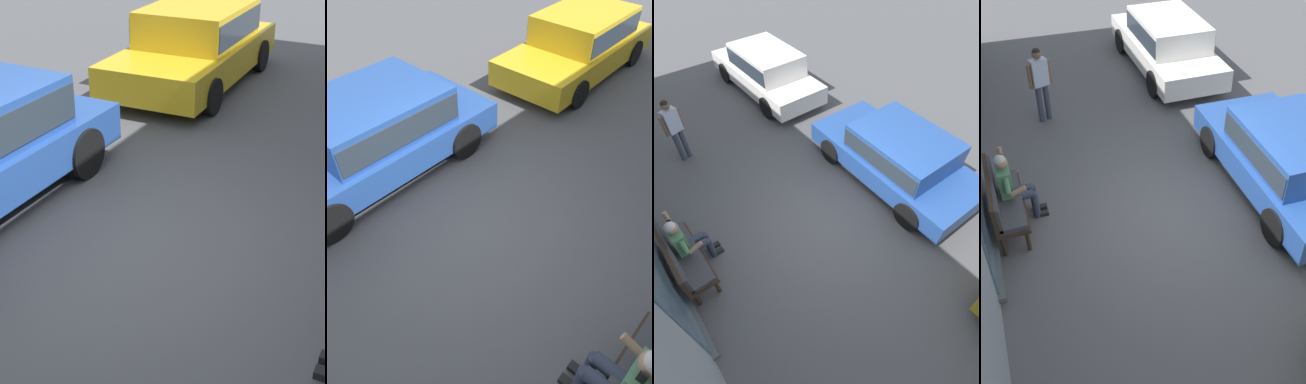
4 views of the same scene
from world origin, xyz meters
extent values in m
plane|color=#4C4C4F|center=(0.00, 0.00, 0.00)|extent=(60.00, 60.00, 0.00)
cube|color=#494C4F|center=(0.74, 3.15, 0.18)|extent=(3.60, 0.12, 0.10)
cylinder|color=#332319|center=(1.46, 3.00, 0.21)|extent=(0.07, 0.07, 0.43)
cylinder|color=#332319|center=(0.02, 3.00, 0.21)|extent=(0.07, 0.07, 0.43)
cylinder|color=#332319|center=(1.46, 2.61, 0.21)|extent=(0.07, 0.07, 0.43)
cylinder|color=#332319|center=(0.02, 2.61, 0.21)|extent=(0.07, 0.07, 0.43)
cube|color=#332319|center=(0.74, 2.81, 0.46)|extent=(1.60, 0.55, 0.06)
cube|color=#38383D|center=(0.74, 2.81, 0.54)|extent=(1.54, 0.49, 0.10)
cube|color=#332319|center=(0.74, 3.04, 0.76)|extent=(1.60, 0.07, 0.55)
cube|color=#38383D|center=(0.74, 2.98, 0.76)|extent=(1.54, 0.06, 0.47)
cylinder|color=#2D3347|center=(0.97, 2.57, 0.54)|extent=(0.15, 0.42, 0.15)
cylinder|color=#2D3347|center=(0.97, 2.36, 0.27)|extent=(0.12, 0.12, 0.54)
cube|color=black|center=(0.97, 2.28, 0.04)|extent=(0.10, 0.24, 0.07)
cylinder|color=#2D3347|center=(0.79, 2.57, 0.54)|extent=(0.15, 0.42, 0.15)
cylinder|color=#2D3347|center=(0.79, 2.36, 0.27)|extent=(0.12, 0.12, 0.54)
cube|color=black|center=(0.79, 2.28, 0.04)|extent=(0.10, 0.24, 0.07)
cube|color=#2D3347|center=(0.88, 2.78, 0.54)|extent=(0.34, 0.24, 0.14)
cube|color=#4C7F56|center=(0.88, 2.78, 0.82)|extent=(0.38, 0.22, 0.56)
sphere|color=#A37556|center=(0.88, 2.78, 1.24)|extent=(0.22, 0.22, 0.22)
sphere|color=#B7B2AD|center=(0.88, 2.79, 1.27)|extent=(0.20, 0.20, 0.20)
cylinder|color=#4C7F56|center=(0.64, 2.76, 0.93)|extent=(0.20, 0.10, 0.28)
cylinder|color=#A37556|center=(0.59, 2.60, 0.81)|extent=(0.08, 0.27, 0.17)
cylinder|color=#4C7F56|center=(1.12, 2.78, 1.00)|extent=(0.25, 0.10, 0.22)
cylinder|color=#A37556|center=(1.19, 2.76, 1.19)|extent=(0.16, 0.08, 0.25)
cube|color=black|center=(1.02, 2.76, 1.23)|extent=(0.02, 0.07, 0.15)
cube|color=#23478E|center=(0.19, -2.23, 0.50)|extent=(4.28, 1.94, 0.50)
cube|color=#23478E|center=(0.02, -2.23, 1.05)|extent=(2.24, 1.68, 0.61)
cube|color=#28333D|center=(0.02, -2.23, 1.05)|extent=(2.19, 1.72, 0.43)
cylinder|color=black|center=(1.52, -1.36, 0.33)|extent=(0.66, 0.19, 0.66)
cylinder|color=black|center=(1.49, -3.15, 0.33)|extent=(0.66, 0.19, 0.66)
cylinder|color=black|center=(-1.11, -1.31, 0.33)|extent=(0.66, 0.19, 0.66)
cylinder|color=black|center=(-1.15, -3.10, 0.33)|extent=(0.66, 0.19, 0.66)
cube|color=white|center=(5.64, -1.93, 0.53)|extent=(4.45, 1.75, 0.55)
cube|color=white|center=(5.46, -1.93, 1.13)|extent=(2.32, 1.53, 0.66)
cube|color=#28333D|center=(5.46, -1.93, 1.13)|extent=(2.27, 1.57, 0.46)
cylinder|color=black|center=(7.01, -1.10, 0.33)|extent=(0.67, 0.18, 0.67)
cylinder|color=black|center=(7.02, -2.75, 0.33)|extent=(0.67, 0.18, 0.67)
cylinder|color=black|center=(4.26, -1.11, 0.33)|extent=(0.67, 0.18, 0.67)
cylinder|color=black|center=(4.26, -2.76, 0.33)|extent=(0.67, 0.18, 0.67)
cylinder|color=#383D4C|center=(3.99, 1.72, 0.44)|extent=(0.13, 0.13, 0.88)
cylinder|color=#383D4C|center=(4.05, 1.55, 0.44)|extent=(0.13, 0.13, 0.88)
cube|color=silver|center=(4.02, 1.64, 1.18)|extent=(0.30, 0.40, 0.60)
cylinder|color=brown|center=(3.95, 1.86, 1.14)|extent=(0.09, 0.09, 0.54)
cylinder|color=brown|center=(4.09, 1.42, 1.14)|extent=(0.09, 0.09, 0.54)
sphere|color=brown|center=(4.02, 1.64, 1.60)|extent=(0.21, 0.21, 0.21)
sphere|color=black|center=(4.02, 1.64, 1.64)|extent=(0.19, 0.19, 0.19)
camera|label=1|loc=(4.49, 2.60, 3.44)|focal=55.00mm
camera|label=2|loc=(2.60, 2.60, 4.25)|focal=35.00mm
camera|label=3|loc=(-2.94, 2.60, 5.49)|focal=28.00mm
camera|label=4|loc=(-5.82, 2.60, 5.91)|focal=45.00mm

